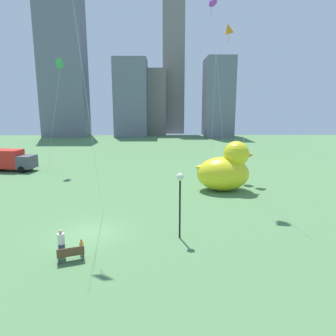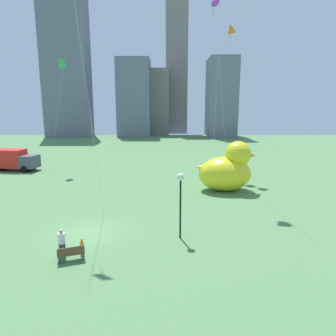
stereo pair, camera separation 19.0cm
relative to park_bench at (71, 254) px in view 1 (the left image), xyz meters
The scene contains 11 objects.
ground_plane 3.99m from the park_bench, 88.97° to the left, with size 140.00×140.00×0.00m, color #53814D.
park_bench is the anchor object (origin of this frame).
person_adult 1.02m from the park_bench, 139.91° to the left, with size 0.41×0.41×1.68m.
person_child 0.94m from the park_bench, 65.68° to the left, with size 0.23×0.23×0.96m.
giant_inflatable_duck 18.81m from the park_bench, 52.05° to the left, with size 6.17×3.96×5.12m.
lamppost 7.64m from the park_bench, 26.31° to the left, with size 0.49×0.49×4.43m.
box_truck 29.10m from the park_bench, 122.11° to the left, with size 6.85×3.21×2.85m.
city_skyline 75.14m from the park_bench, 92.26° to the left, with size 51.60×20.83×40.07m.
kite_green 29.72m from the park_bench, 107.81° to the left, with size 2.80×3.02×14.47m.
kite_purple 35.36m from the park_bench, 66.67° to the left, with size 1.79×1.89×22.38m.
kite_orange 31.02m from the park_bench, 60.32° to the left, with size 2.53×2.49×18.15m.
Camera 1 is at (5.22, -20.03, 8.71)m, focal length 32.98 mm.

